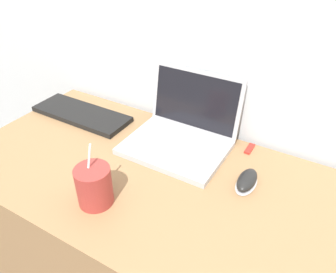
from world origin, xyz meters
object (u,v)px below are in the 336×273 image
object	(u,v)px
computer_mouse	(247,181)
usb_stick	(250,149)
external_keyboard	(81,114)
drink_cup	(94,185)
laptop	(182,131)

from	to	relation	value
computer_mouse	usb_stick	size ratio (longest dim) A/B	1.90
usb_stick	external_keyboard	bearing A→B (deg)	-169.43
drink_cup	usb_stick	distance (m)	0.54
computer_mouse	laptop	bearing A→B (deg)	161.19
drink_cup	external_keyboard	distance (m)	0.49
laptop	external_keyboard	world-z (taller)	laptop
laptop	drink_cup	world-z (taller)	laptop
laptop	computer_mouse	size ratio (longest dim) A/B	2.97
laptop	external_keyboard	distance (m)	0.44
laptop	computer_mouse	world-z (taller)	laptop
external_keyboard	usb_stick	world-z (taller)	external_keyboard
usb_stick	drink_cup	bearing A→B (deg)	-122.68
laptop	external_keyboard	size ratio (longest dim) A/B	0.84
external_keyboard	usb_stick	distance (m)	0.67
laptop	drink_cup	distance (m)	0.38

